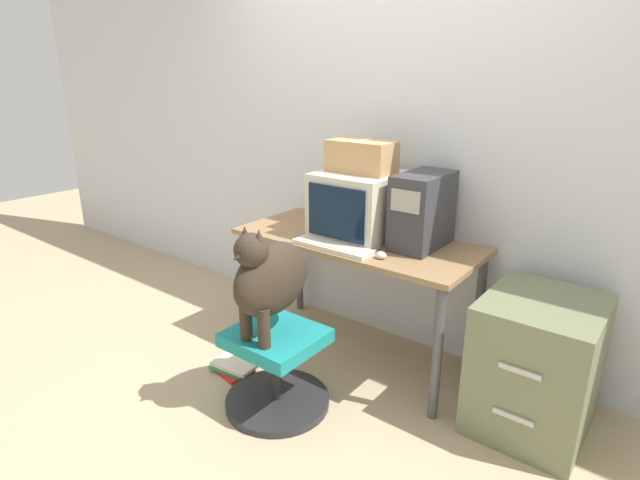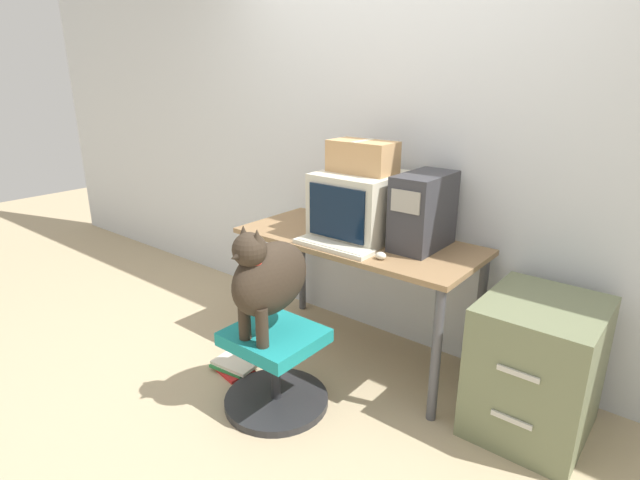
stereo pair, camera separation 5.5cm
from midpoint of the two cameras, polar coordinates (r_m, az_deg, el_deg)
The scene contains 12 objects.
ground_plane at distance 3.03m, azimuth 0.87°, elevation -15.19°, with size 12.00×12.00×0.00m, color tan.
wall_back at distance 3.13m, azimuth 9.18°, elevation 11.31°, with size 8.00×0.05×2.60m.
desk at distance 2.96m, azimuth 4.78°, elevation -1.55°, with size 1.44×0.64×0.76m.
crt_monitor at distance 2.92m, azimuth 5.23°, elevation 4.04°, with size 0.45×0.48×0.38m.
pc_tower at distance 2.78m, azimuth 12.29°, elevation 3.26°, with size 0.22×0.41×0.41m.
keyboard at distance 2.74m, azimuth 2.17°, elevation -0.73°, with size 0.47×0.15×0.03m.
computer_mouse at distance 2.60m, azimuth 7.56°, elevation -1.79°, with size 0.06×0.05×0.04m.
office_chair at distance 2.70m, azimuth -4.50°, elevation -14.43°, with size 0.55×0.55×0.44m.
dog at distance 2.43m, azimuth -5.36°, elevation -4.21°, with size 0.22×0.48×0.59m.
filing_cabinet at distance 2.69m, azimuth 24.01°, elevation -13.15°, with size 0.52×0.60×0.68m.
cardboard_box at distance 2.87m, azimuth 5.44°, elevation 9.46°, with size 0.38×0.21×0.18m.
book_stack_floor at distance 3.09m, azimuth -9.26°, elevation -14.03°, with size 0.28×0.21×0.06m.
Camera 2 is at (1.57, -1.97, 1.68)m, focal length 28.00 mm.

